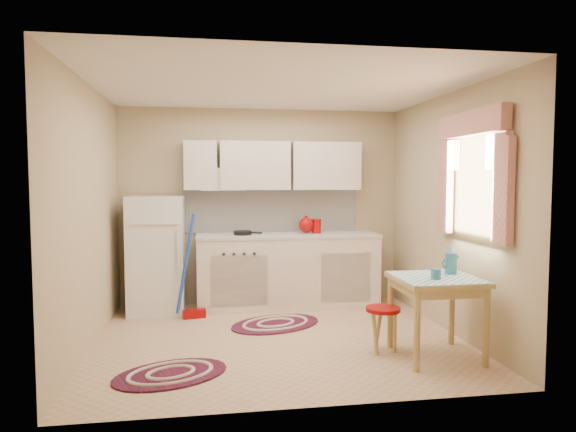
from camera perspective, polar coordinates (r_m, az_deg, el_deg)
The scene contains 14 objects.
room_shell at distance 5.33m, azimuth 0.29°, elevation 4.07°, with size 3.64×3.60×2.52m.
fridge at distance 6.36m, azimuth -14.41°, elevation -4.17°, with size 0.65×0.60×1.40m, color white.
broom at distance 6.00m, azimuth -10.46°, elevation -5.56°, with size 0.28×0.12×1.20m, color #1B42AD, non-canonical shape.
base_cabinets at distance 6.50m, azimuth -0.03°, elevation -6.19°, with size 2.25×0.60×0.88m, color beige.
countertop at distance 6.43m, azimuth -0.03°, elevation -2.15°, with size 2.27×0.62×0.04m, color beige.
frying_pan at distance 6.32m, azimuth -5.08°, elevation -1.87°, with size 0.22×0.22×0.05m, color black.
red_kettle at distance 6.46m, azimuth 2.03°, elevation -1.01°, with size 0.21×0.19×0.21m, color #900506, non-canonical shape.
red_canister at distance 6.49m, azimuth 3.16°, elevation -1.22°, with size 0.12×0.12×0.16m, color #900506.
table at distance 4.87m, azimuth 16.10°, elevation -10.77°, with size 0.72×0.72×0.72m, color tan.
stool at distance 4.93m, azimuth 10.48°, elevation -12.32°, with size 0.32×0.32×0.42m, color #900506.
coffee_pot at distance 4.96m, azimuth 17.65°, elevation -4.72°, with size 0.13×0.11×0.27m, color teal, non-canonical shape.
mug at distance 4.67m, azimuth 16.10°, elevation -6.26°, with size 0.09×0.09×0.10m, color teal.
rug_center at distance 5.78m, azimuth -1.39°, elevation -11.89°, with size 1.05×0.70×0.02m, color #680B0B, non-canonical shape.
rug_left at distance 4.49m, azimuth -12.90°, elevation -16.75°, with size 0.95×0.63×0.02m, color #680B0B, non-canonical shape.
Camera 1 is at (-0.70, -5.02, 1.59)m, focal length 32.00 mm.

